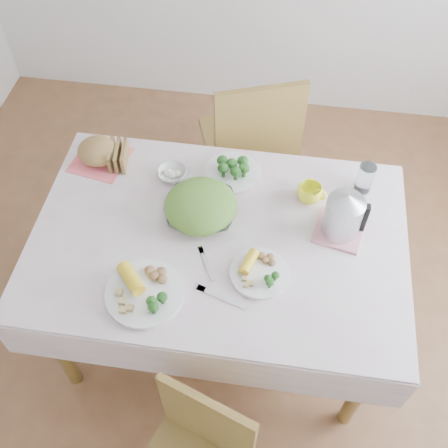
# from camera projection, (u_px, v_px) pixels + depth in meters

# --- Properties ---
(floor) EXTENTS (3.60, 3.60, 0.00)m
(floor) POSITION_uv_depth(u_px,v_px,m) (220.00, 323.00, 2.70)
(floor) COLOR brown
(floor) RESTS_ON ground
(dining_table) EXTENTS (1.40, 0.90, 0.75)m
(dining_table) POSITION_uv_depth(u_px,v_px,m) (219.00, 286.00, 2.40)
(dining_table) COLOR brown
(dining_table) RESTS_ON floor
(tablecloth) EXTENTS (1.50, 1.00, 0.01)m
(tablecloth) POSITION_uv_depth(u_px,v_px,m) (218.00, 237.00, 2.10)
(tablecloth) COLOR beige
(tablecloth) RESTS_ON dining_table
(chair_far) EXTENTS (0.58, 0.58, 1.00)m
(chair_far) POSITION_uv_depth(u_px,v_px,m) (247.00, 145.00, 2.83)
(chair_far) COLOR brown
(chair_far) RESTS_ON floor
(salad_bowl) EXTENTS (0.30, 0.30, 0.07)m
(salad_bowl) POSITION_uv_depth(u_px,v_px,m) (201.00, 211.00, 2.13)
(salad_bowl) COLOR white
(salad_bowl) RESTS_ON tablecloth
(dinner_plate_left) EXTENTS (0.38, 0.38, 0.02)m
(dinner_plate_left) POSITION_uv_depth(u_px,v_px,m) (145.00, 294.00, 1.92)
(dinner_plate_left) COLOR white
(dinner_plate_left) RESTS_ON tablecloth
(dinner_plate_right) EXTENTS (0.32, 0.32, 0.02)m
(dinner_plate_right) POSITION_uv_depth(u_px,v_px,m) (259.00, 273.00, 1.98)
(dinner_plate_right) COLOR white
(dinner_plate_right) RESTS_ON tablecloth
(broccoli_plate) EXTENTS (0.28, 0.28, 0.02)m
(broccoli_plate) POSITION_uv_depth(u_px,v_px,m) (232.00, 173.00, 2.29)
(broccoli_plate) COLOR beige
(broccoli_plate) RESTS_ON tablecloth
(napkin) EXTENTS (0.27, 0.27, 0.00)m
(napkin) POSITION_uv_depth(u_px,v_px,m) (100.00, 160.00, 2.35)
(napkin) COLOR #F9656B
(napkin) RESTS_ON tablecloth
(bread_loaf) EXTENTS (0.20, 0.19, 0.11)m
(bread_loaf) POSITION_uv_depth(u_px,v_px,m) (98.00, 151.00, 2.31)
(bread_loaf) COLOR olive
(bread_loaf) RESTS_ON napkin
(fruit_bowl) EXTENTS (0.17, 0.17, 0.04)m
(fruit_bowl) POSITION_uv_depth(u_px,v_px,m) (172.00, 174.00, 2.28)
(fruit_bowl) COLOR white
(fruit_bowl) RESTS_ON tablecloth
(yellow_mug) EXTENTS (0.13, 0.13, 0.08)m
(yellow_mug) POSITION_uv_depth(u_px,v_px,m) (310.00, 193.00, 2.18)
(yellow_mug) COLOR #FFFE28
(yellow_mug) RESTS_ON tablecloth
(glass_tumbler) EXTENTS (0.08, 0.08, 0.13)m
(glass_tumbler) POSITION_uv_depth(u_px,v_px,m) (365.00, 178.00, 2.20)
(glass_tumbler) COLOR white
(glass_tumbler) RESTS_ON tablecloth
(pink_tray) EXTENTS (0.22, 0.22, 0.01)m
(pink_tray) POSITION_uv_depth(u_px,v_px,m) (339.00, 230.00, 2.10)
(pink_tray) COLOR pink
(pink_tray) RESTS_ON tablecloth
(electric_kettle) EXTENTS (0.17, 0.17, 0.21)m
(electric_kettle) POSITION_uv_depth(u_px,v_px,m) (344.00, 213.00, 2.02)
(electric_kettle) COLOR #B2B5BA
(electric_kettle) RESTS_ON pink_tray
(fork_left) EXTENTS (0.09, 0.15, 0.00)m
(fork_left) POSITION_uv_depth(u_px,v_px,m) (207.00, 264.00, 2.01)
(fork_left) COLOR silver
(fork_left) RESTS_ON tablecloth
(knife) EXTENTS (0.20, 0.08, 0.00)m
(knife) POSITION_uv_depth(u_px,v_px,m) (222.00, 297.00, 1.93)
(knife) COLOR silver
(knife) RESTS_ON tablecloth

